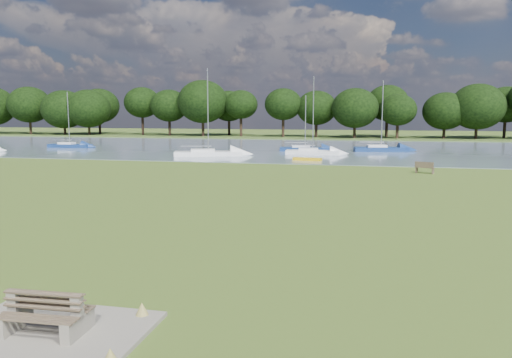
% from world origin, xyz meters
% --- Properties ---
extents(ground, '(220.00, 220.00, 0.00)m').
position_xyz_m(ground, '(0.00, 0.00, 0.00)').
color(ground, brown).
extents(river, '(220.00, 40.00, 0.10)m').
position_xyz_m(river, '(0.00, 42.00, 0.00)').
color(river, slate).
rests_on(river, ground).
extents(far_bank, '(220.00, 20.00, 0.40)m').
position_xyz_m(far_bank, '(0.00, 72.00, 0.00)').
color(far_bank, '#4C6626').
rests_on(far_bank, ground).
extents(concrete_pad, '(4.20, 3.20, 0.10)m').
position_xyz_m(concrete_pad, '(0.00, -14.00, 0.05)').
color(concrete_pad, gray).
rests_on(concrete_pad, ground).
extents(bench_pair, '(1.83, 1.12, 0.96)m').
position_xyz_m(bench_pair, '(0.00, -14.00, 0.49)').
color(bench_pair, gray).
rests_on(bench_pair, concrete_pad).
extents(riverbank_bench, '(1.53, 1.01, 0.91)m').
position_xyz_m(riverbank_bench, '(11.04, 17.72, 0.46)').
color(riverbank_bench, brown).
rests_on(riverbank_bench, ground).
extents(kayak, '(2.88, 1.05, 0.28)m').
position_xyz_m(kayak, '(0.94, 25.44, 0.19)').
color(kayak, yellow).
rests_on(kayak, river).
extents(tree_line, '(137.57, 8.45, 10.22)m').
position_xyz_m(tree_line, '(-2.26, 68.00, 6.09)').
color(tree_line, black).
rests_on(tree_line, far_bank).
extents(sailboat_0, '(5.74, 1.77, 7.31)m').
position_xyz_m(sailboat_0, '(-31.95, 36.13, 0.47)').
color(sailboat_0, navy).
rests_on(sailboat_0, river).
extents(sailboat_2, '(7.54, 4.08, 9.29)m').
position_xyz_m(sailboat_2, '(-10.15, 28.22, 0.49)').
color(sailboat_2, white).
rests_on(sailboat_2, river).
extents(sailboat_3, '(6.01, 1.86, 8.52)m').
position_xyz_m(sailboat_3, '(0.62, 32.67, 0.48)').
color(sailboat_3, white).
rests_on(sailboat_3, river).
extents(sailboat_4, '(6.61, 2.86, 8.38)m').
position_xyz_m(sailboat_4, '(8.18, 38.74, 0.52)').
color(sailboat_4, navy).
rests_on(sailboat_4, river).
extents(sailboat_5, '(6.21, 2.45, 6.66)m').
position_xyz_m(sailboat_5, '(-0.77, 37.01, 0.47)').
color(sailboat_5, navy).
rests_on(sailboat_5, river).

